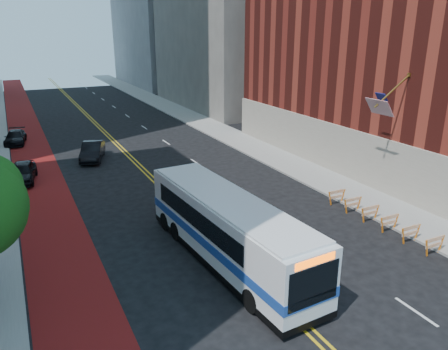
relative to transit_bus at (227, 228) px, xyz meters
name	(u,v)px	position (x,y,z in m)	size (l,w,h in m)	color
ground	(295,317)	(0.46, -5.40, -1.83)	(160.00, 160.00, 0.00)	black
sidewalk_right	(228,135)	(12.46, 24.60, -1.75)	(4.00, 140.00, 0.15)	gray
bus_lane_paint	(33,158)	(-7.64, 24.60, -1.83)	(3.60, 140.00, 0.01)	maroon
center_line_inner	(119,148)	(0.28, 24.60, -1.83)	(0.14, 140.00, 0.01)	gold
center_line_outer	(122,147)	(0.64, 24.60, -1.83)	(0.14, 140.00, 0.01)	gold
lane_dashes	(144,127)	(5.26, 32.60, -1.82)	(0.14, 98.20, 0.01)	silver
brick_building	(445,33)	(22.40, 6.60, 9.13)	(18.73, 36.00, 22.00)	maroon
construction_barriers	(400,226)	(10.06, -1.97, -1.15)	(1.42, 10.91, 1.00)	orange
transit_bus	(227,228)	(0.00, 0.00, 0.00)	(3.65, 12.91, 3.51)	white
car_a	(22,172)	(-8.76, 17.88, -1.06)	(1.82, 4.52, 1.54)	black
car_b	(92,151)	(-2.77, 21.53, -1.03)	(1.70, 4.86, 1.60)	black
car_c	(15,137)	(-8.84, 30.94, -1.16)	(1.86, 4.59, 1.33)	black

